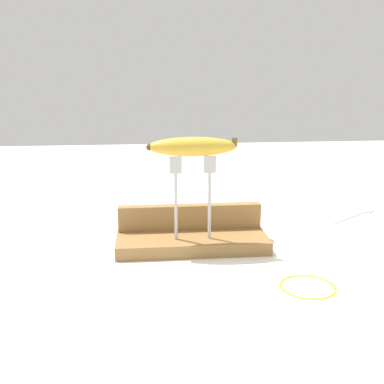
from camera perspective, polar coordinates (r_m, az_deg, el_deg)
The scene contains 8 objects.
ground_plane at distance 1.08m, azimuth 0.00°, elevation -6.62°, with size 3.00×3.00×0.00m, color silver.
wooden_board at distance 1.08m, azimuth 0.00°, elevation -5.90°, with size 0.33×0.13×0.03m, color olive.
board_backstop at distance 1.11m, azimuth -0.26°, elevation -2.93°, with size 0.32×0.03×0.06m, color olive.
fork_stand_center at distance 1.03m, azimuth 0.09°, elevation 0.23°, with size 0.10×0.01×0.18m.
banana_raised_center at distance 1.01m, azimuth 0.09°, elevation 5.34°, with size 0.19×0.04×0.04m.
fork_fallen_near at distance 1.39m, azimuth 18.89°, elevation -2.44°, with size 0.17×0.13×0.01m.
fork_fallen_far at distance 1.33m, azimuth -0.43°, elevation -2.39°, with size 0.16×0.05×0.01m.
wire_coil at distance 0.93m, azimuth 13.42°, elevation -10.67°, with size 0.10×0.10×0.00m, color gold.
Camera 1 is at (-0.10, -1.01, 0.39)m, focal length 45.51 mm.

